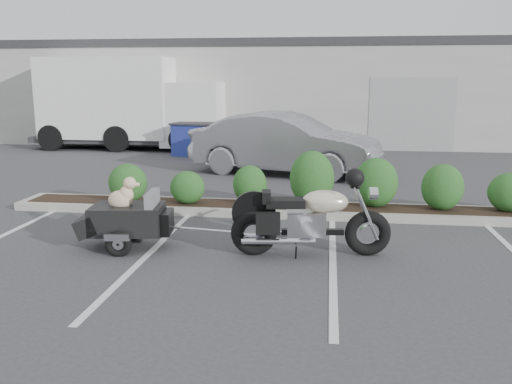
# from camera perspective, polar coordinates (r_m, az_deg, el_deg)

# --- Properties ---
(ground) EXTENTS (90.00, 90.00, 0.00)m
(ground) POSITION_cam_1_polar(r_m,az_deg,el_deg) (8.39, -0.19, -5.78)
(ground) COLOR #38383A
(ground) RESTS_ON ground
(planter_kerb) EXTENTS (12.00, 1.00, 0.15)m
(planter_kerb) POSITION_cam_1_polar(r_m,az_deg,el_deg) (10.42, 6.93, -1.95)
(planter_kerb) COLOR #9E9E93
(planter_kerb) RESTS_ON ground
(building) EXTENTS (26.00, 10.00, 4.00)m
(building) POSITION_cam_1_polar(r_m,az_deg,el_deg) (24.95, 5.23, 10.51)
(building) COLOR #9EA099
(building) RESTS_ON ground
(motorcycle) EXTENTS (2.34, 0.87, 1.35)m
(motorcycle) POSITION_cam_1_polar(r_m,az_deg,el_deg) (7.88, 5.78, -2.95)
(motorcycle) COLOR black
(motorcycle) RESTS_ON ground
(pet_trailer) EXTENTS (1.89, 1.06, 1.11)m
(pet_trailer) POSITION_cam_1_polar(r_m,az_deg,el_deg) (8.47, -13.45, -2.65)
(pet_trailer) COLOR black
(pet_trailer) RESTS_ON ground
(sedan) EXTENTS (5.33, 2.99, 1.66)m
(sedan) POSITION_cam_1_polar(r_m,az_deg,el_deg) (14.66, 3.11, 5.11)
(sedan) COLOR #9E9DA4
(sedan) RESTS_ON ground
(dumpster) EXTENTS (1.86, 1.44, 1.10)m
(dumpster) POSITION_cam_1_polar(r_m,az_deg,el_deg) (18.45, -6.00, 5.58)
(dumpster) COLOR navy
(dumpster) RESTS_ON ground
(delivery_truck) EXTENTS (7.23, 2.57, 3.30)m
(delivery_truck) POSITION_cam_1_polar(r_m,az_deg,el_deg) (20.79, -12.94, 8.88)
(delivery_truck) COLOR white
(delivery_truck) RESTS_ON ground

